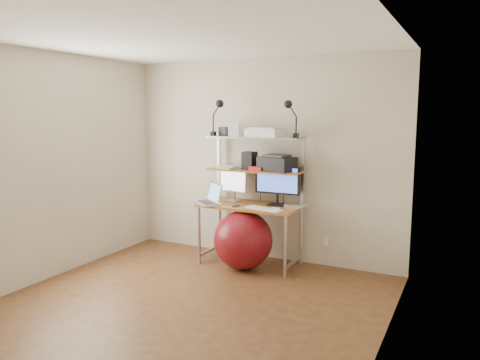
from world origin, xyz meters
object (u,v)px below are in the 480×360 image
object	(u,v)px
monitor_silver	(233,182)
printer	(277,163)
monitor_black	(277,182)
laptop	(211,199)
exercise_ball	(243,240)

from	to	relation	value
monitor_silver	printer	bearing A→B (deg)	11.40
monitor_black	printer	bearing A→B (deg)	132.21
monitor_black	laptop	world-z (taller)	monitor_black
printer	laptop	bearing A→B (deg)	-144.70
laptop	exercise_ball	bearing A→B (deg)	33.87
laptop	printer	world-z (taller)	printer
monitor_silver	monitor_black	distance (m)	0.59
exercise_ball	laptop	bearing A→B (deg)	175.78
monitor_black	exercise_ball	size ratio (longest dim) A/B	0.80
exercise_ball	printer	bearing A→B (deg)	47.36
laptop	printer	xyz separation A→B (m)	(0.74, 0.28, 0.45)
laptop	exercise_ball	distance (m)	0.64
printer	exercise_ball	xyz separation A→B (m)	(-0.29, -0.32, -0.89)
monitor_silver	exercise_ball	world-z (taller)	monitor_silver
monitor_black	exercise_ball	bearing A→B (deg)	-136.75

